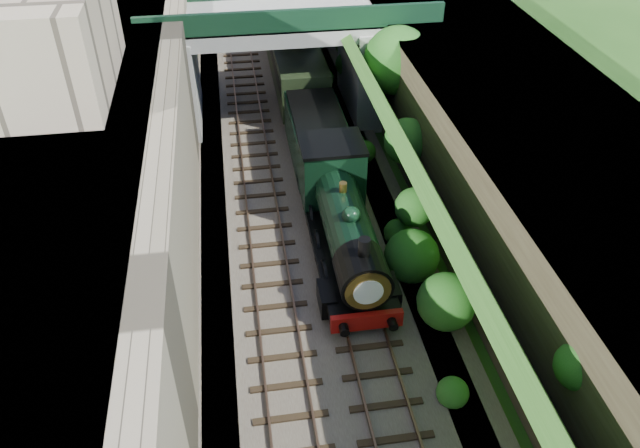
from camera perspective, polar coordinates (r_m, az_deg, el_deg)
The scene contains 13 objects.
trackbed at distance 35.22m, azimuth -2.83°, elevation 7.25°, with size 10.00×90.00×0.20m, color #473F38.
retaining_wall at distance 33.63m, azimuth -12.54°, elevation 11.41°, with size 1.00×90.00×7.00m, color #756B56.
street_plateau_left at distance 34.08m, azimuth -18.49°, elevation 10.71°, with size 6.00×90.00×7.00m, color #262628.
street_plateau_right at distance 35.92m, azimuth 12.62°, elevation 12.43°, with size 8.00×90.00×6.25m, color #262628.
embankment_slope at distance 33.39m, azimuth 5.93°, elevation 10.26°, with size 4.62×90.00×6.41m.
track_left at distance 35.04m, azimuth -6.11°, elevation 7.17°, with size 2.50×90.00×0.20m.
track_right at distance 35.27m, azimuth -0.88°, elevation 7.61°, with size 2.50×90.00×0.20m.
road_bridge at distance 37.20m, azimuth -2.24°, elevation 15.73°, with size 16.00×6.40×7.25m.
building_near at distance 26.71m, azimuth -23.32°, elevation 15.42°, with size 4.00×8.00×4.00m, color gray.
tree at distance 34.11m, azimuth 7.21°, elevation 14.48°, with size 3.60×3.80×6.60m.
locomotive at distance 26.22m, azimuth 2.11°, elevation 0.28°, with size 3.10×10.23×3.83m.
tender at distance 32.46m, azimuth -0.28°, elevation 7.60°, with size 2.70×6.00×3.05m.
coach_front at distance 43.63m, azimuth -2.85°, elevation 16.14°, with size 2.90×18.00×3.70m.
Camera 1 is at (-2.96, -10.44, 17.56)m, focal length 35.00 mm.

